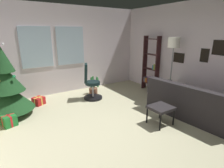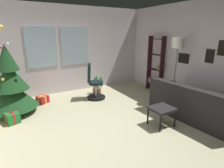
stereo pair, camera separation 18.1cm
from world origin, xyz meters
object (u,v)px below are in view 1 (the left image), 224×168
(footstool, at_px, (161,109))
(gift_box_green, at_px, (9,120))
(bookshelf, at_px, (151,67))
(gift_box_red, at_px, (39,101))
(holiday_tree, at_px, (6,87))
(potted_plant, at_px, (93,87))
(office_chair, at_px, (91,85))
(couch, at_px, (200,105))
(floor_lamp, at_px, (173,48))

(footstool, xyz_separation_m, gift_box_green, (-2.83, 1.78, -0.25))
(bookshelf, bearing_deg, gift_box_red, 167.82)
(footstool, relative_size, holiday_tree, 0.23)
(gift_box_red, bearing_deg, potted_plant, -1.22)
(gift_box_green, bearing_deg, bookshelf, 1.32)
(gift_box_green, distance_m, bookshelf, 4.42)
(gift_box_red, distance_m, office_chair, 1.54)
(holiday_tree, bearing_deg, couch, -33.65)
(couch, bearing_deg, gift_box_red, 137.09)
(holiday_tree, height_order, gift_box_red, holiday_tree)
(office_chair, height_order, potted_plant, office_chair)
(couch, xyz_separation_m, gift_box_green, (-3.92, 2.02, -0.17))
(gift_box_red, height_order, bookshelf, bookshelf)
(holiday_tree, distance_m, potted_plant, 2.52)
(gift_box_red, xyz_separation_m, potted_plant, (1.72, -0.04, 0.14))
(gift_box_green, xyz_separation_m, potted_plant, (2.52, 0.83, 0.12))
(couch, xyz_separation_m, potted_plant, (-1.39, 2.86, -0.05))
(gift_box_red, distance_m, gift_box_green, 1.18)
(footstool, height_order, gift_box_green, footstool)
(bookshelf, height_order, potted_plant, bookshelf)
(footstool, bearing_deg, gift_box_red, 127.44)
(gift_box_red, distance_m, bookshelf, 3.72)
(holiday_tree, distance_m, office_chair, 2.20)
(couch, bearing_deg, gift_box_green, 152.66)
(gift_box_green, relative_size, potted_plant, 0.63)
(gift_box_green, bearing_deg, holiday_tree, 82.25)
(office_chair, bearing_deg, couch, -56.17)
(gift_box_red, relative_size, floor_lamp, 0.20)
(floor_lamp, height_order, potted_plant, floor_lamp)
(floor_lamp, xyz_separation_m, potted_plant, (-1.60, 1.78, -1.30))
(gift_box_green, distance_m, office_chair, 2.32)
(gift_box_red, height_order, office_chair, office_chair)
(holiday_tree, bearing_deg, gift_box_green, -97.75)
(holiday_tree, bearing_deg, bookshelf, -5.74)
(holiday_tree, relative_size, gift_box_red, 5.85)
(gift_box_red, bearing_deg, office_chair, -15.70)
(couch, bearing_deg, holiday_tree, 146.35)
(gift_box_green, height_order, floor_lamp, floor_lamp)
(footstool, height_order, potted_plant, potted_plant)
(couch, bearing_deg, potted_plant, 115.97)
(footstool, distance_m, floor_lamp, 1.94)
(footstool, bearing_deg, holiday_tree, 140.03)
(bookshelf, bearing_deg, office_chair, 170.27)
(gift_box_green, relative_size, floor_lamp, 0.21)
(gift_box_red, distance_m, potted_plant, 1.73)
(footstool, bearing_deg, potted_plant, 96.67)
(bookshelf, relative_size, potted_plant, 3.04)
(holiday_tree, height_order, potted_plant, holiday_tree)
(office_chair, relative_size, bookshelf, 0.59)
(bookshelf, bearing_deg, potted_plant, 158.33)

